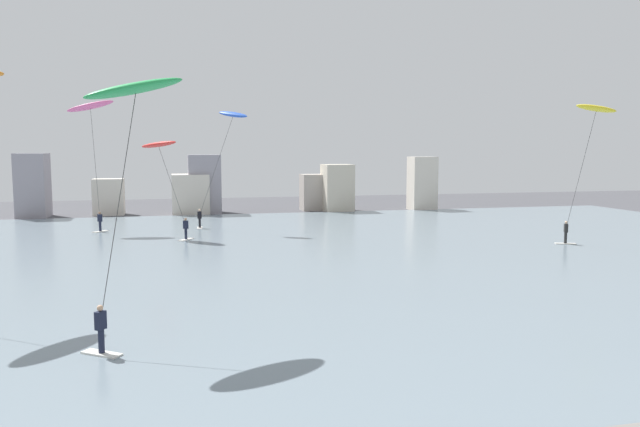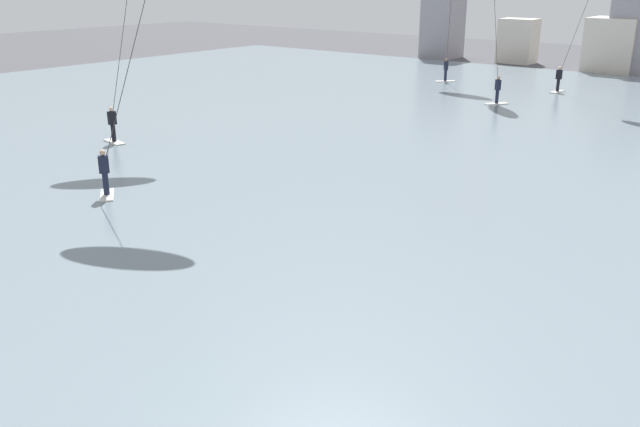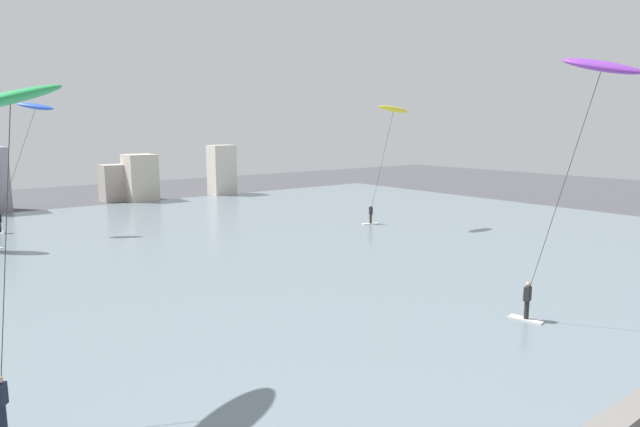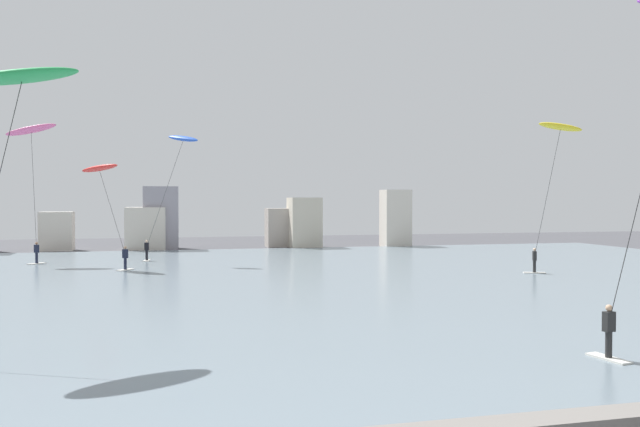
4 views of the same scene
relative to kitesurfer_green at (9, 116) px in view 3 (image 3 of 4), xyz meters
The scene contains 6 objects.
water_bay 18.31m from the kitesurfer_green, 61.04° to the left, with size 84.00×52.00×0.10m, color slate.
far_shore_buildings 43.21m from the kitesurfer_green, 81.88° to the left, with size 43.89×4.89×6.42m.
kitesurfer_green is the anchor object (origin of this frame).
kitesurfer_yellow 31.57m from the kitesurfer_green, 24.60° to the left, with size 3.01×2.77×9.81m.
kitesurfer_blue 28.40m from the kitesurfer_green, 78.71° to the left, with size 4.39×3.68×10.01m.
kitesurfer_purple 19.77m from the kitesurfer_green, 22.62° to the right, with size 2.07×4.09×10.82m.
Camera 3 is at (-10.55, -0.62, 8.07)m, focal length 30.24 mm.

